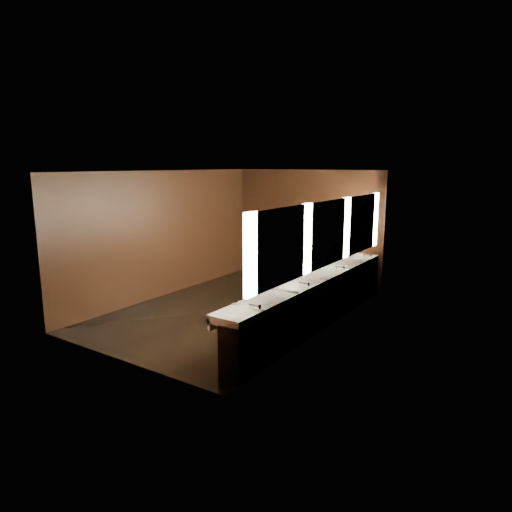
# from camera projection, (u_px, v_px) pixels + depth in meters

# --- Properties ---
(floor) EXTENTS (6.00, 6.00, 0.00)m
(floor) POSITION_uv_depth(u_px,v_px,m) (237.00, 309.00, 9.40)
(floor) COLOR black
(floor) RESTS_ON ground
(ceiling) EXTENTS (4.00, 6.00, 0.02)m
(ceiling) POSITION_uv_depth(u_px,v_px,m) (236.00, 171.00, 8.84)
(ceiling) COLOR #2D2D2B
(ceiling) RESTS_ON wall_back
(wall_back) EXTENTS (4.00, 0.02, 2.80)m
(wall_back) POSITION_uv_depth(u_px,v_px,m) (307.00, 226.00, 11.56)
(wall_back) COLOR black
(wall_back) RESTS_ON floor
(wall_front) EXTENTS (4.00, 0.02, 2.80)m
(wall_front) POSITION_uv_depth(u_px,v_px,m) (116.00, 271.00, 6.68)
(wall_front) COLOR black
(wall_front) RESTS_ON floor
(wall_left) EXTENTS (0.02, 6.00, 2.80)m
(wall_left) POSITION_uv_depth(u_px,v_px,m) (165.00, 234.00, 10.21)
(wall_left) COLOR black
(wall_left) RESTS_ON floor
(wall_right) EXTENTS (0.02, 6.00, 2.80)m
(wall_right) POSITION_uv_depth(u_px,v_px,m) (328.00, 253.00, 8.03)
(wall_right) COLOR black
(wall_right) RESTS_ON floor
(sink_counter) EXTENTS (0.55, 5.40, 1.01)m
(sink_counter) POSITION_uv_depth(u_px,v_px,m) (317.00, 300.00, 8.32)
(sink_counter) COLOR black
(sink_counter) RESTS_ON floor
(mirror_band) EXTENTS (0.06, 5.03, 1.15)m
(mirror_band) POSITION_uv_depth(u_px,v_px,m) (328.00, 233.00, 7.97)
(mirror_band) COLOR white
(mirror_band) RESTS_ON wall_right
(person) EXTENTS (0.47, 0.67, 1.75)m
(person) POSITION_uv_depth(u_px,v_px,m) (290.00, 275.00, 8.63)
(person) COLOR #98C4E3
(person) RESTS_ON floor
(trash_bin) EXTENTS (0.48, 0.48, 0.58)m
(trash_bin) POSITION_uv_depth(u_px,v_px,m) (279.00, 324.00, 7.69)
(trash_bin) COLOR black
(trash_bin) RESTS_ON floor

